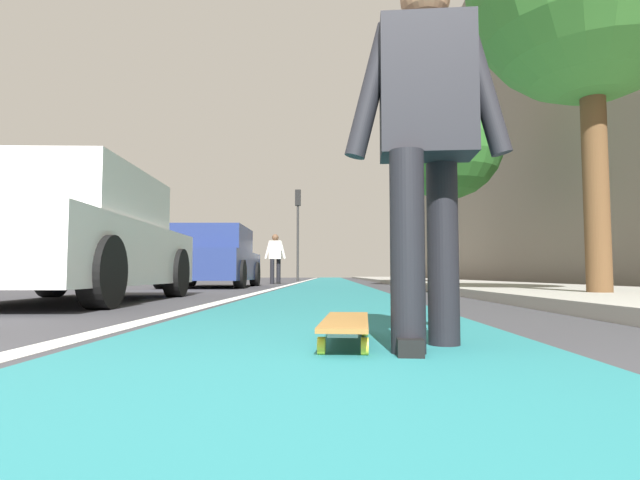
{
  "coord_description": "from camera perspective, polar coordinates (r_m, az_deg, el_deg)",
  "views": [
    {
      "loc": [
        -0.91,
        -0.07,
        0.32
      ],
      "look_at": [
        8.39,
        0.13,
        0.95
      ],
      "focal_mm": 28.59,
      "sensor_mm": 36.0,
      "label": 1
    }
  ],
  "objects": [
    {
      "name": "pedestrian_distant",
      "position": [
        17.01,
        -5.02,
        -1.73
      ],
      "size": [
        0.47,
        0.72,
        1.66
      ],
      "color": "black",
      "rests_on": "ground"
    },
    {
      "name": "parked_car_near",
      "position": [
        6.52,
        -26.06,
        0.12
      ],
      "size": [
        4.19,
        2.08,
        1.5
      ],
      "color": "silver",
      "rests_on": "ground"
    },
    {
      "name": "bike_lane_paint",
      "position": [
        24.91,
        1.07,
        -4.6
      ],
      "size": [
        56.0,
        2.07,
        0.0
      ],
      "primitive_type": "cube",
      "color": "#237075",
      "rests_on": "ground"
    },
    {
      "name": "traffic_light",
      "position": [
        25.61,
        -2.49,
        2.46
      ],
      "size": [
        0.33,
        0.28,
        4.57
      ],
      "color": "#2D2D2D",
      "rests_on": "ground"
    },
    {
      "name": "lane_stripe_white",
      "position": [
        20.95,
        -2.22,
        -4.73
      ],
      "size": [
        52.0,
        0.16,
        0.01
      ],
      "primitive_type": "cube",
      "color": "silver",
      "rests_on": "ground"
    },
    {
      "name": "sidewalk_curb",
      "position": [
        19.22,
        11.57,
        -4.57
      ],
      "size": [
        52.0,
        3.2,
        0.11
      ],
      "primitive_type": "cube",
      "color": "#9E9B93",
      "rests_on": "ground"
    },
    {
      "name": "parked_car_mid",
      "position": [
        12.93,
        -11.92,
        -2.04
      ],
      "size": [
        4.08,
        2.03,
        1.48
      ],
      "color": "navy",
      "rests_on": "ground"
    },
    {
      "name": "building_facade",
      "position": [
        24.56,
        16.99,
        10.27
      ],
      "size": [
        40.0,
        1.2,
        12.49
      ],
      "primitive_type": "cube",
      "color": "gray",
      "rests_on": "ground"
    },
    {
      "name": "skater_person",
      "position": [
        2.3,
        11.78,
        11.9
      ],
      "size": [
        0.45,
        0.72,
        1.64
      ],
      "color": "black",
      "rests_on": "ground"
    },
    {
      "name": "skateboard",
      "position": [
        2.33,
        2.91,
        -9.33
      ],
      "size": [
        0.85,
        0.26,
        0.11
      ],
      "color": "yellow",
      "rests_on": "ground"
    },
    {
      "name": "street_tree_mid",
      "position": [
        13.96,
        13.99,
        10.31
      ],
      "size": [
        2.91,
        2.91,
        5.18
      ],
      "color": "brown",
      "rests_on": "ground"
    },
    {
      "name": "ground_plane",
      "position": [
        10.91,
        0.87,
        -5.53
      ],
      "size": [
        80.0,
        80.0,
        0.0
      ],
      "primitive_type": "plane",
      "color": "#38383D"
    }
  ]
}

